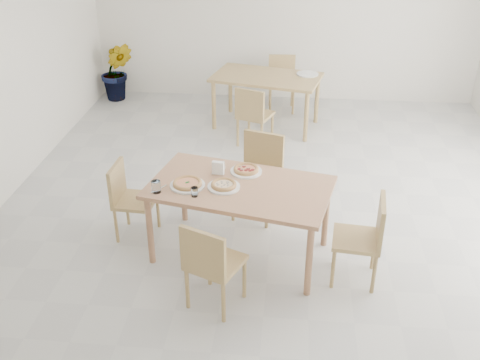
# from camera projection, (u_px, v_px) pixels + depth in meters

# --- Properties ---
(main_table) EXTENTS (1.79, 1.25, 0.75)m
(main_table) POSITION_uv_depth(u_px,v_px,m) (240.00, 193.00, 5.13)
(main_table) COLOR #AA7957
(main_table) RESTS_ON ground
(chair_south) EXTENTS (0.54, 0.54, 0.83)m
(chair_south) POSITION_uv_depth(u_px,v_px,m) (210.00, 261.00, 4.54)
(chair_south) COLOR tan
(chair_south) RESTS_ON ground
(chair_north) EXTENTS (0.55, 0.55, 0.89)m
(chair_north) POSITION_uv_depth(u_px,v_px,m) (260.00, 169.00, 5.88)
(chair_north) COLOR tan
(chair_north) RESTS_ON ground
(chair_west) EXTENTS (0.41, 0.41, 0.78)m
(chair_west) POSITION_uv_depth(u_px,v_px,m) (128.00, 195.00, 5.53)
(chair_west) COLOR tan
(chair_west) RESTS_ON ground
(chair_east) EXTENTS (0.45, 0.45, 0.83)m
(chair_east) POSITION_uv_depth(u_px,v_px,m) (366.00, 235.00, 4.88)
(chair_east) COLOR tan
(chair_east) RESTS_ON ground
(plate_margherita) EXTENTS (0.32, 0.32, 0.02)m
(plate_margherita) POSITION_uv_depth(u_px,v_px,m) (188.00, 185.00, 5.08)
(plate_margherita) COLOR white
(plate_margherita) RESTS_ON main_table
(plate_mushroom) EXTENTS (0.29, 0.29, 0.02)m
(plate_mushroom) POSITION_uv_depth(u_px,v_px,m) (224.00, 187.00, 5.06)
(plate_mushroom) COLOR white
(plate_mushroom) RESTS_ON main_table
(plate_pepperoni) EXTENTS (0.30, 0.30, 0.02)m
(plate_pepperoni) POSITION_uv_depth(u_px,v_px,m) (246.00, 171.00, 5.32)
(plate_pepperoni) COLOR white
(plate_pepperoni) RESTS_ON main_table
(pizza_margherita) EXTENTS (0.34, 0.34, 0.03)m
(pizza_margherita) POSITION_uv_depth(u_px,v_px,m) (187.00, 183.00, 5.07)
(pizza_margherita) COLOR #E6AA6C
(pizza_margherita) RESTS_ON plate_margherita
(pizza_mushroom) EXTENTS (0.27, 0.27, 0.03)m
(pizza_mushroom) POSITION_uv_depth(u_px,v_px,m) (224.00, 184.00, 5.05)
(pizza_mushroom) COLOR #E6AA6C
(pizza_mushroom) RESTS_ON plate_mushroom
(pizza_pepperoni) EXTENTS (0.29, 0.29, 0.03)m
(pizza_pepperoni) POSITION_uv_depth(u_px,v_px,m) (246.00, 169.00, 5.31)
(pizza_pepperoni) COLOR #E6AA6C
(pizza_pepperoni) RESTS_ON plate_pepperoni
(tumbler_a) EXTENTS (0.08, 0.08, 0.11)m
(tumbler_a) POSITION_uv_depth(u_px,v_px,m) (156.00, 187.00, 4.96)
(tumbler_a) COLOR white
(tumbler_a) RESTS_ON main_table
(tumbler_b) EXTENTS (0.06, 0.06, 0.08)m
(tumbler_b) POSITION_uv_depth(u_px,v_px,m) (194.00, 192.00, 4.91)
(tumbler_b) COLOR white
(tumbler_b) RESTS_ON main_table
(napkin_holder) EXTENTS (0.13, 0.07, 0.14)m
(napkin_holder) POSITION_uv_depth(u_px,v_px,m) (218.00, 169.00, 5.25)
(napkin_holder) COLOR silver
(napkin_holder) RESTS_ON main_table
(fork_a) EXTENTS (0.12, 0.16, 0.01)m
(fork_a) POSITION_uv_depth(u_px,v_px,m) (159.00, 189.00, 5.03)
(fork_a) COLOR silver
(fork_a) RESTS_ON main_table
(fork_b) EXTENTS (0.05, 0.17, 0.01)m
(fork_b) POSITION_uv_depth(u_px,v_px,m) (224.00, 165.00, 5.45)
(fork_b) COLOR silver
(fork_b) RESTS_ON main_table
(second_table) EXTENTS (1.63, 1.15, 0.75)m
(second_table) POSITION_uv_depth(u_px,v_px,m) (266.00, 82.00, 7.89)
(second_table) COLOR tan
(second_table) RESTS_ON ground
(chair_back_s) EXTENTS (0.53, 0.53, 0.83)m
(chair_back_s) POSITION_uv_depth(u_px,v_px,m) (253.00, 113.00, 7.37)
(chair_back_s) COLOR tan
(chair_back_s) RESTS_ON ground
(chair_back_n) EXTENTS (0.43, 0.43, 0.82)m
(chair_back_n) POSITION_uv_depth(u_px,v_px,m) (282.00, 79.00, 8.59)
(chair_back_n) COLOR tan
(chair_back_n) RESTS_ON ground
(plate_empty) EXTENTS (0.31, 0.31, 0.02)m
(plate_empty) POSITION_uv_depth(u_px,v_px,m) (308.00, 74.00, 7.89)
(plate_empty) COLOR white
(plate_empty) RESTS_ON second_table
(potted_plant) EXTENTS (0.58, 0.50, 0.94)m
(potted_plant) POSITION_uv_depth(u_px,v_px,m) (117.00, 71.00, 8.93)
(potted_plant) COLOR #2C631D
(potted_plant) RESTS_ON ground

